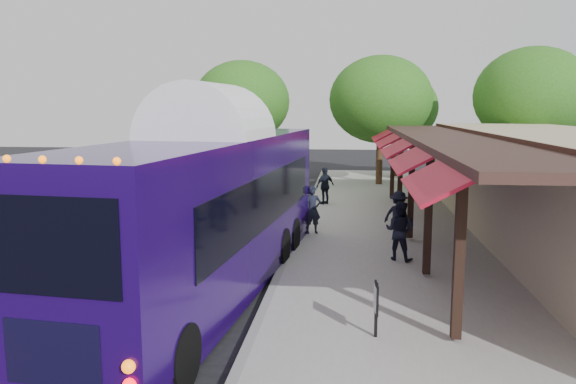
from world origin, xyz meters
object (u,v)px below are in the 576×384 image
at_px(city_bus, 149,184).
at_px(ped_d, 398,216).
at_px(ped_c, 325,186).
at_px(coach_bus, 210,204).
at_px(ped_b, 399,231).
at_px(ped_a, 312,210).
at_px(sign_board, 376,301).

height_order(city_bus, ped_d, city_bus).
xyz_separation_m(ped_c, ped_d, (2.63, -6.50, -0.03)).
relative_size(coach_bus, ped_b, 7.51).
xyz_separation_m(ped_a, ped_c, (0.17, 5.86, 0.01)).
distance_m(ped_c, ped_d, 7.01).
height_order(coach_bus, ped_b, coach_bus).
xyz_separation_m(city_bus, sign_board, (7.68, -9.30, -0.81)).
xyz_separation_m(ped_b, ped_c, (-2.46, 8.93, -0.02)).
bearing_deg(city_bus, ped_c, 36.18).
bearing_deg(ped_d, coach_bus, 79.41).
distance_m(coach_bus, city_bus, 7.66).
xyz_separation_m(city_bus, ped_b, (8.56, -3.84, -0.68)).
bearing_deg(sign_board, ped_b, 77.64).
distance_m(ped_c, sign_board, 14.47).
bearing_deg(ped_a, coach_bus, -131.14).
relative_size(coach_bus, sign_board, 12.16).
height_order(ped_c, ped_d, ped_c).
height_order(ped_b, sign_board, ped_b).
bearing_deg(city_bus, sign_board, -54.07).
xyz_separation_m(city_bus, ped_d, (8.73, -1.41, -0.72)).
relative_size(ped_d, sign_board, 1.53).
bearing_deg(ped_b, ped_a, -25.83).
height_order(ped_c, sign_board, ped_c).
relative_size(city_bus, ped_d, 7.17).
distance_m(ped_a, ped_d, 2.87).
bearing_deg(ped_d, sign_board, 114.93).
bearing_deg(ped_c, ped_b, 62.63).
height_order(city_bus, sign_board, city_bus).
relative_size(city_bus, ped_b, 6.79).
relative_size(coach_bus, ped_a, 7.72).
bearing_deg(ped_a, ped_b, -71.17).
bearing_deg(ped_c, ped_d, 69.31).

